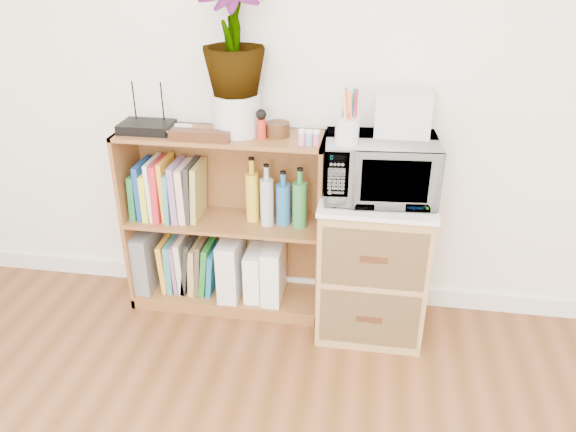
# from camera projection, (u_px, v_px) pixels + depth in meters

# --- Properties ---
(skirting_board) EXTENTS (4.00, 0.02, 0.10)m
(skirting_board) POSITION_uv_depth(u_px,v_px,m) (297.00, 285.00, 3.11)
(skirting_board) COLOR white
(skirting_board) RESTS_ON ground
(bookshelf) EXTENTS (1.00, 0.30, 0.95)m
(bookshelf) POSITION_uv_depth(u_px,v_px,m) (225.00, 224.00, 2.84)
(bookshelf) COLOR brown
(bookshelf) RESTS_ON ground
(wicker_unit) EXTENTS (0.50, 0.45, 0.70)m
(wicker_unit) POSITION_uv_depth(u_px,v_px,m) (372.00, 265.00, 2.73)
(wicker_unit) COLOR #9E7542
(wicker_unit) RESTS_ON ground
(microwave) EXTENTS (0.52, 0.37, 0.27)m
(microwave) POSITION_uv_depth(u_px,v_px,m) (380.00, 169.00, 2.49)
(microwave) COLOR white
(microwave) RESTS_ON wicker_unit
(pen_cup) EXTENTS (0.10, 0.10, 0.11)m
(pen_cup) POSITION_uv_depth(u_px,v_px,m) (347.00, 131.00, 2.36)
(pen_cup) COLOR silver
(pen_cup) RESTS_ON microwave
(small_appliance) EXTENTS (0.24, 0.20, 0.19)m
(small_appliance) POSITION_uv_depth(u_px,v_px,m) (403.00, 113.00, 2.46)
(small_appliance) COLOR silver
(small_appliance) RESTS_ON microwave
(router) EXTENTS (0.24, 0.17, 0.04)m
(router) POSITION_uv_depth(u_px,v_px,m) (147.00, 127.00, 2.65)
(router) COLOR black
(router) RESTS_ON bookshelf
(white_bowl) EXTENTS (0.13, 0.13, 0.03)m
(white_bowl) POSITION_uv_depth(u_px,v_px,m) (178.00, 131.00, 2.62)
(white_bowl) COLOR silver
(white_bowl) RESTS_ON bookshelf
(plant_pot) EXTENTS (0.22, 0.22, 0.19)m
(plant_pot) POSITION_uv_depth(u_px,v_px,m) (236.00, 114.00, 2.60)
(plant_pot) COLOR silver
(plant_pot) RESTS_ON bookshelf
(potted_plant) EXTENTS (0.29, 0.29, 0.52)m
(potted_plant) POSITION_uv_depth(u_px,v_px,m) (233.00, 35.00, 2.44)
(potted_plant) COLOR #3D7930
(potted_plant) RESTS_ON plant_pot
(trinket_box) EXTENTS (0.28, 0.07, 0.04)m
(trinket_box) POSITION_uv_depth(u_px,v_px,m) (200.00, 135.00, 2.54)
(trinket_box) COLOR #331B0E
(trinket_box) RESTS_ON bookshelf
(kokeshi_doll) EXTENTS (0.04, 0.04, 0.09)m
(kokeshi_doll) POSITION_uv_depth(u_px,v_px,m) (261.00, 129.00, 2.55)
(kokeshi_doll) COLOR red
(kokeshi_doll) RESTS_ON bookshelf
(wooden_bowl) EXTENTS (0.11, 0.11, 0.07)m
(wooden_bowl) POSITION_uv_depth(u_px,v_px,m) (278.00, 129.00, 2.59)
(wooden_bowl) COLOR #37200F
(wooden_bowl) RESTS_ON bookshelf
(paint_jars) EXTENTS (0.10, 0.04, 0.05)m
(paint_jars) POSITION_uv_depth(u_px,v_px,m) (309.00, 139.00, 2.48)
(paint_jars) COLOR pink
(paint_jars) RESTS_ON bookshelf
(file_box) EXTENTS (0.10, 0.26, 0.32)m
(file_box) POSITION_uv_depth(u_px,v_px,m) (147.00, 258.00, 3.02)
(file_box) COLOR slate
(file_box) RESTS_ON bookshelf
(magazine_holder_left) EXTENTS (0.10, 0.26, 0.32)m
(magazine_holder_left) POSITION_uv_depth(u_px,v_px,m) (232.00, 266.00, 2.94)
(magazine_holder_left) COLOR silver
(magazine_holder_left) RESTS_ON bookshelf
(magazine_holder_mid) EXTENTS (0.08, 0.21, 0.27)m
(magazine_holder_mid) POSITION_uv_depth(u_px,v_px,m) (255.00, 273.00, 2.94)
(magazine_holder_mid) COLOR white
(magazine_holder_mid) RESTS_ON bookshelf
(magazine_holder_right) EXTENTS (0.10, 0.24, 0.31)m
(magazine_holder_right) POSITION_uv_depth(u_px,v_px,m) (274.00, 271.00, 2.91)
(magazine_holder_right) COLOR white
(magazine_holder_right) RESTS_ON bookshelf
(cookbooks) EXTENTS (0.35, 0.20, 0.31)m
(cookbooks) POSITION_uv_depth(u_px,v_px,m) (169.00, 190.00, 2.81)
(cookbooks) COLOR #1A6434
(cookbooks) RESTS_ON bookshelf
(liquor_bottles) EXTENTS (0.39, 0.07, 0.32)m
(liquor_bottles) POSITION_uv_depth(u_px,v_px,m) (284.00, 197.00, 2.72)
(liquor_bottles) COLOR gold
(liquor_bottles) RESTS_ON bookshelf
(lower_books) EXTENTS (0.30, 0.19, 0.30)m
(lower_books) POSITION_uv_depth(u_px,v_px,m) (190.00, 265.00, 2.99)
(lower_books) COLOR gold
(lower_books) RESTS_ON bookshelf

